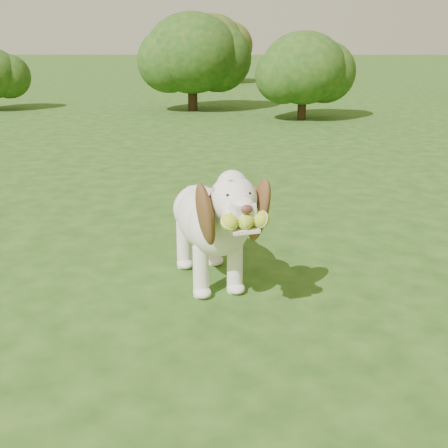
{
  "coord_description": "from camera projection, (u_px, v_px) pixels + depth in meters",
  "views": [
    {
      "loc": [
        0.02,
        -2.79,
        1.32
      ],
      "look_at": [
        0.01,
        -0.14,
        0.43
      ],
      "focal_mm": 45.0,
      "sensor_mm": 36.0,
      "label": 1
    }
  ],
  "objects": [
    {
      "name": "shrub_b",
      "position": [
        192.0,
        53.0,
        10.06
      ],
      "size": [
        1.67,
        1.67,
        1.74
      ],
      "color": "#382314",
      "rests_on": "ground"
    },
    {
      "name": "shrub_c",
      "position": [
        303.0,
        68.0,
        9.0
      ],
      "size": [
        1.35,
        1.35,
        1.4
      ],
      "color": "#382314",
      "rests_on": "ground"
    },
    {
      "name": "ground",
      "position": [
        223.0,
        290.0,
        3.06
      ],
      "size": [
        80.0,
        80.0,
        0.0
      ],
      "primitive_type": "plane",
      "color": "#1F4413",
      "rests_on": "ground"
    },
    {
      "name": "dog",
      "position": [
        212.0,
        218.0,
        3.01
      ],
      "size": [
        0.59,
        1.11,
        0.73
      ],
      "rotation": [
        0.0,
        0.0,
        0.29
      ],
      "color": "white",
      "rests_on": "ground"
    },
    {
      "name": "shrub_i",
      "position": [
        211.0,
        42.0,
        15.99
      ],
      "size": [
        1.86,
        1.86,
        1.93
      ],
      "color": "#382314",
      "rests_on": "ground"
    }
  ]
}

